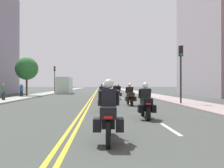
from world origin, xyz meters
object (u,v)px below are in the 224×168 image
motorcycle_2 (104,100)px  street_tree_0 (27,69)px  motorcycle_7 (115,91)px  motorcycle_4 (103,94)px  parked_truck (65,86)px  motorcycle_3 (130,96)px  pedestrian_1 (3,92)px  pedestrian_2 (21,90)px  motorcycle_6 (102,92)px  motorcycle_5 (118,93)px  motorcycle_0 (109,116)px  traffic_light_near (181,64)px  motorcycle_1 (146,104)px  traffic_light_far (55,75)px

motorcycle_2 → street_tree_0: street_tree_0 is taller
motorcycle_7 → motorcycle_4: bearing=-101.3°
parked_truck → motorcycle_3: bearing=-71.8°
pedestrian_1 → street_tree_0: (-0.64, 9.54, 2.80)m
pedestrian_2 → street_tree_0: (-0.21, 2.87, 2.77)m
motorcycle_4 → motorcycle_6: bearing=90.5°
motorcycle_5 → pedestrian_1: motorcycle_5 is taller
motorcycle_0 → street_tree_0: 28.54m
traffic_light_near → motorcycle_1: bearing=-118.4°
motorcycle_1 → parked_truck: bearing=105.8°
traffic_light_near → parked_truck: bearing=116.2°
pedestrian_2 → motorcycle_7: bearing=-138.1°
motorcycle_4 → motorcycle_7: size_ratio=1.09×
motorcycle_2 → motorcycle_4: bearing=87.5°
motorcycle_6 → traffic_light_near: size_ratio=0.51×
pedestrian_1 → parked_truck: (2.89, 19.78, 0.44)m
motorcycle_0 → motorcycle_7: (1.84, 27.61, -0.02)m
motorcycle_7 → traffic_light_near: bearing=-77.9°
motorcycle_6 → street_tree_0: street_tree_0 is taller
motorcycle_6 → pedestrian_2: 9.68m
motorcycle_6 → street_tree_0: bearing=162.2°
motorcycle_0 → pedestrian_2: bearing=115.2°
traffic_light_far → motorcycle_1: bearing=-73.0°
motorcycle_1 → motorcycle_7: 23.22m
motorcycle_7 → parked_truck: bearing=129.4°
motorcycle_6 → parked_truck: size_ratio=0.35×
motorcycle_7 → street_tree_0: (-11.76, -1.01, 2.98)m
motorcycle_1 → motorcycle_4: motorcycle_4 is taller
motorcycle_0 → pedestrian_2: 25.65m
motorcycle_6 → parked_truck: parked_truck is taller
motorcycle_7 → motorcycle_5: bearing=-93.6°
traffic_light_near → motorcycle_5: bearing=118.5°
motorcycle_0 → motorcycle_3: size_ratio=1.05×
motorcycle_3 → motorcycle_6: 12.08m
motorcycle_1 → motorcycle_3: (0.15, 7.09, 0.03)m
pedestrian_2 → motorcycle_1: bearing=144.1°
motorcycle_7 → street_tree_0: street_tree_0 is taller
traffic_light_far → motorcycle_6: bearing=-59.2°
traffic_light_far → parked_truck: 2.69m
motorcycle_1 → motorcycle_0: bearing=-110.6°
motorcycle_0 → parked_truck: size_ratio=0.35×
motorcycle_6 → motorcycle_7: (1.88, 4.21, -0.01)m
pedestrian_1 → parked_truck: bearing=121.9°
motorcycle_1 → motorcycle_4: size_ratio=0.96×
motorcycle_0 → motorcycle_6: size_ratio=1.01×
motorcycle_7 → motorcycle_3: bearing=-91.9°
motorcycle_0 → parked_truck: bearing=102.8°
motorcycle_4 → parked_truck: bearing=107.3°
motorcycle_1 → traffic_light_near: (4.08, 7.55, 2.45)m
motorcycle_3 → street_tree_0: bearing=124.9°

